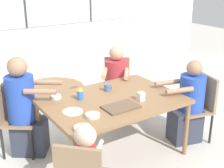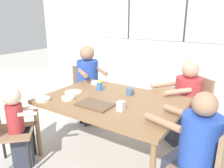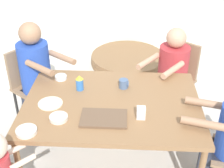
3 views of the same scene
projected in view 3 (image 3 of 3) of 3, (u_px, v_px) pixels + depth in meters
ground_plane at (112, 161)px, 3.07m from camera, size 16.00×16.00×0.00m
dining_table at (112, 107)px, 2.73m from camera, size 1.53×1.08×0.71m
chair_for_woman_green_shirt at (29, 79)px, 3.44m from camera, size 0.56×0.56×0.85m
chair_for_man_blue_shirt at (178, 72)px, 3.57m from camera, size 0.56×0.56×0.85m
person_woman_green_shirt at (39, 81)px, 3.33m from camera, size 0.66×0.60×1.19m
person_man_blue_shirt at (170, 80)px, 3.47m from camera, size 0.61×0.67×1.08m
food_tray_dark at (104, 118)px, 2.48m from camera, size 0.37×0.24×0.02m
coffee_mug at (124, 84)px, 2.87m from camera, size 0.09×0.08×0.08m
sippy_cup at (80, 83)px, 2.83m from camera, size 0.07×0.07×0.15m
milk_carton_small at (141, 113)px, 2.48m from camera, size 0.07×0.07×0.10m
bowl_white_shallow at (26, 131)px, 2.34m from camera, size 0.16×0.16×0.03m
bowl_cereal at (61, 77)px, 3.02m from camera, size 0.11×0.11×0.04m
bowl_fruit at (59, 118)px, 2.48m from camera, size 0.15×0.15×0.03m
plate_tortillas at (50, 103)px, 2.67m from camera, size 0.21×0.21×0.01m
folded_table_stack at (128, 59)px, 4.80m from camera, size 1.13×1.13×0.15m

